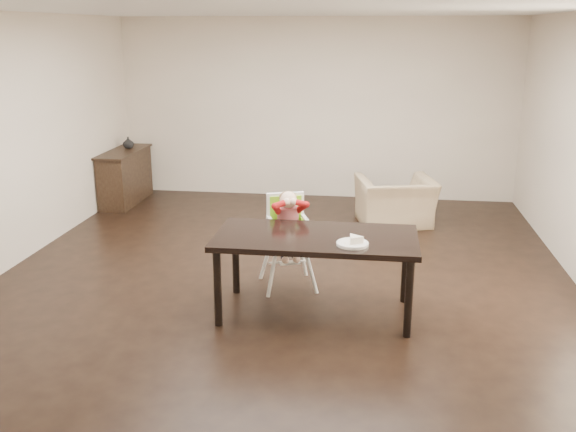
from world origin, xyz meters
name	(u,v)px	position (x,y,z in m)	size (l,w,h in m)	color
ground	(284,277)	(0.00, 0.00, 0.00)	(7.00, 7.00, 0.00)	black
room_walls	(283,100)	(0.00, 0.00, 1.86)	(6.02, 7.02, 2.71)	beige
dining_table	(316,244)	(0.41, -0.82, 0.67)	(1.80, 0.90, 0.75)	black
high_chair	(287,219)	(0.07, -0.19, 0.70)	(0.53, 0.53, 0.99)	white
plate	(353,242)	(0.75, -1.04, 0.78)	(0.30, 0.30, 0.08)	white
armchair	(396,194)	(1.20, 2.10, 0.42)	(0.97, 0.63, 0.85)	tan
sideboard	(125,177)	(-2.78, 2.70, 0.40)	(0.44, 1.26, 0.79)	black
vase	(128,143)	(-2.78, 2.91, 0.87)	(0.16, 0.17, 0.16)	#99999E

